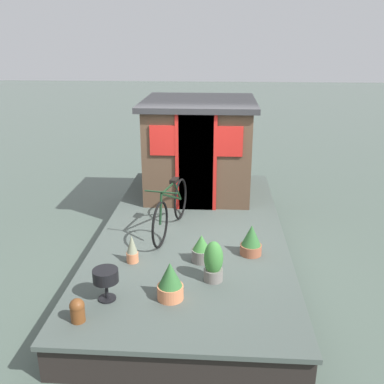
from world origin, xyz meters
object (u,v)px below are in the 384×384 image
(mooring_bollard, at_px, (77,310))
(potted_plant_sage, at_px, (170,282))
(potted_plant_thyme, at_px, (251,240))
(houseboat_cabin, at_px, (199,146))
(bicycle, at_px, (171,209))
(charcoal_grill, at_px, (106,277))
(potted_plant_mint, at_px, (132,249))
(potted_plant_basil, at_px, (213,262))
(potted_plant_rosemary, at_px, (201,249))

(mooring_bollard, bearing_deg, potted_plant_sage, -62.19)
(potted_plant_thyme, bearing_deg, houseboat_cabin, 18.30)
(bicycle, height_order, charcoal_grill, bicycle)
(houseboat_cabin, height_order, potted_plant_mint, houseboat_cabin)
(bicycle, height_order, mooring_bollard, bicycle)
(mooring_bollard, bearing_deg, charcoal_grill, -25.69)
(charcoal_grill, xyz_separation_m, mooring_bollard, (-0.44, 0.21, -0.15))
(potted_plant_thyme, distance_m, potted_plant_basil, 0.90)
(bicycle, relative_size, potted_plant_sage, 3.73)
(bicycle, height_order, potted_plant_mint, bicycle)
(bicycle, relative_size, charcoal_grill, 4.52)
(potted_plant_rosemary, relative_size, potted_plant_basil, 0.73)
(houseboat_cabin, height_order, potted_plant_rosemary, houseboat_cabin)
(houseboat_cabin, relative_size, potted_plant_basil, 4.06)
(potted_plant_sage, height_order, mooring_bollard, potted_plant_sage)
(bicycle, distance_m, potted_plant_thyme, 1.41)
(charcoal_grill, bearing_deg, potted_plant_thyme, -54.52)
(potted_plant_basil, distance_m, charcoal_grill, 1.34)
(potted_plant_mint, bearing_deg, potted_plant_thyme, -78.40)
(potted_plant_mint, bearing_deg, houseboat_cabin, -14.19)
(potted_plant_basil, bearing_deg, potted_plant_thyme, -35.06)
(potted_plant_thyme, bearing_deg, potted_plant_rosemary, 110.23)
(potted_plant_rosemary, distance_m, potted_plant_basil, 0.52)
(potted_plant_sage, bearing_deg, charcoal_grill, 95.18)
(bicycle, height_order, potted_plant_basil, bicycle)
(bicycle, xyz_separation_m, mooring_bollard, (-2.39, 0.75, -0.24))
(charcoal_grill, bearing_deg, mooring_bollard, 154.31)
(potted_plant_mint, distance_m, potted_plant_basil, 1.19)
(bicycle, distance_m, mooring_bollard, 2.52)
(bicycle, relative_size, potted_plant_mint, 4.40)
(potted_plant_thyme, relative_size, potted_plant_sage, 0.94)
(potted_plant_basil, bearing_deg, charcoal_grill, 112.52)
(houseboat_cabin, relative_size, potted_plant_rosemary, 5.53)
(potted_plant_rosemary, xyz_separation_m, potted_plant_basil, (-0.48, -0.17, 0.06))
(potted_plant_basil, bearing_deg, houseboat_cabin, 6.04)
(potted_plant_thyme, relative_size, potted_plant_basil, 0.83)
(houseboat_cabin, bearing_deg, potted_plant_rosemary, -176.35)
(charcoal_grill, bearing_deg, potted_plant_rosemary, -46.88)
(bicycle, height_order, potted_plant_sage, bicycle)
(houseboat_cabin, distance_m, mooring_bollard, 4.55)
(potted_plant_basil, bearing_deg, potted_plant_sage, 132.00)
(potted_plant_basil, bearing_deg, mooring_bollard, 123.23)
(bicycle, distance_m, potted_plant_rosemary, 1.11)
(potted_plant_thyme, xyz_separation_m, potted_plant_mint, (-0.34, 1.63, -0.02))
(potted_plant_basil, height_order, potted_plant_sage, potted_plant_basil)
(houseboat_cabin, height_order, charcoal_grill, houseboat_cabin)
(houseboat_cabin, xyz_separation_m, potted_plant_thyme, (-2.66, -0.88, -0.70))
(potted_plant_basil, xyz_separation_m, charcoal_grill, (-0.51, 1.24, 0.04))
(potted_plant_basil, relative_size, potted_plant_sage, 1.14)
(potted_plant_rosemary, bearing_deg, houseboat_cabin, 3.65)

